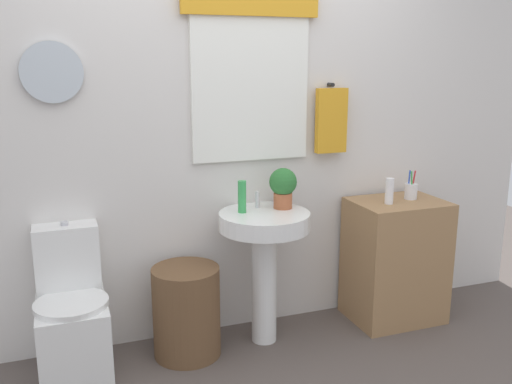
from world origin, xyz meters
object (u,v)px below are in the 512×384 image
wooden_cabinet (395,260)px  soap_bottle (242,197)px  toilet (72,318)px  toothbrush_cup (411,191)px  lotion_bottle (389,191)px  potted_plant (283,186)px  pedestal_sink (264,245)px  laundry_hamper (187,311)px

wooden_cabinet → soap_bottle: size_ratio=4.24×
toilet → toothbrush_cup: bearing=-0.4°
wooden_cabinet → lotion_bottle: size_ratio=4.89×
potted_plant → toothbrush_cup: 0.88m
pedestal_sink → toothbrush_cup: size_ratio=4.36×
potted_plant → lotion_bottle: potted_plant is taller
soap_bottle → lotion_bottle: soap_bottle is taller
wooden_cabinet → toothbrush_cup: 0.46m
laundry_hamper → potted_plant: (0.62, 0.06, 0.68)m
toothbrush_cup → lotion_bottle: bearing=-163.4°
wooden_cabinet → lotion_bottle: 0.49m
lotion_bottle → toothbrush_cup: 0.21m
pedestal_sink → lotion_bottle: lotion_bottle is taller
soap_bottle → toilet: bearing=-179.2°
wooden_cabinet → lotion_bottle: bearing=-158.4°
toilet → toothbrush_cup: 2.18m
potted_plant → lotion_bottle: size_ratio=1.49×
pedestal_sink → soap_bottle: soap_bottle is taller
laundry_hamper → toothbrush_cup: toothbrush_cup is taller
toilet → pedestal_sink: (1.10, -0.04, 0.30)m
pedestal_sink → potted_plant: size_ratio=3.32×
wooden_cabinet → potted_plant: bearing=175.6°
laundry_hamper → wooden_cabinet: (1.39, 0.00, 0.13)m
pedestal_sink → soap_bottle: (-0.12, 0.05, 0.29)m
toilet → pedestal_sink: size_ratio=1.01×
pedestal_sink → toothbrush_cup: bearing=1.1°
laundry_hamper → wooden_cabinet: bearing=0.0°
soap_bottle → potted_plant: 0.26m
lotion_bottle → toothbrush_cup: toothbrush_cup is taller
toilet → wooden_cabinet: size_ratio=1.02×
toilet → toothbrush_cup: (2.11, -0.02, 0.54)m
toilet → pedestal_sink: bearing=-1.9°
pedestal_sink → toothbrush_cup: (1.01, 0.02, 0.24)m
toilet → soap_bottle: (0.98, 0.01, 0.59)m
toilet → laundry_hamper: bearing=-3.3°
wooden_cabinet → lotion_bottle: lotion_bottle is taller
potted_plant → toilet: bearing=-178.9°
soap_bottle → laundry_hamper: bearing=-172.0°
wooden_cabinet → soap_bottle: (-1.03, 0.05, 0.50)m
pedestal_sink → toilet: bearing=178.1°
lotion_bottle → toothbrush_cup: size_ratio=0.88×
soap_bottle → lotion_bottle: 0.94m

